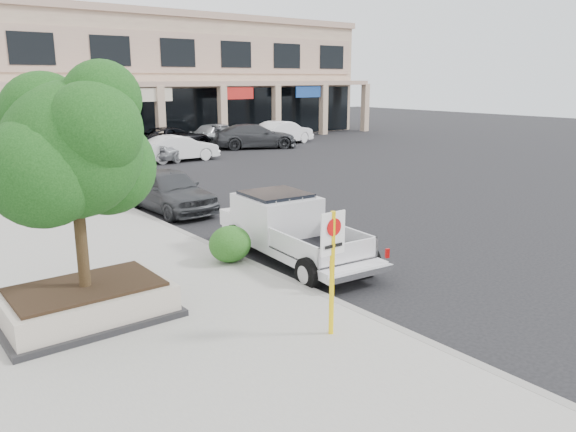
# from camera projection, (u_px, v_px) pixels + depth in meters

# --- Properties ---
(ground) EXTENTS (120.00, 120.00, 0.00)m
(ground) POSITION_uv_depth(u_px,v_px,m) (347.00, 275.00, 13.75)
(ground) COLOR black
(ground) RESTS_ON ground
(sidewalk) EXTENTS (8.00, 52.00, 0.15)m
(sidewalk) POSITION_uv_depth(u_px,v_px,m) (44.00, 255.00, 15.06)
(sidewalk) COLOR gray
(sidewalk) RESTS_ON ground
(curb) EXTENTS (0.20, 52.00, 0.15)m
(curb) POSITION_uv_depth(u_px,v_px,m) (177.00, 231.00, 17.42)
(curb) COLOR gray
(curb) RESTS_ON ground
(strip_mall) EXTENTS (40.55, 12.43, 9.50)m
(strip_mall) POSITION_uv_depth(u_px,v_px,m) (120.00, 77.00, 43.41)
(strip_mall) COLOR tan
(strip_mall) RESTS_ON ground
(planter) EXTENTS (3.20, 2.20, 0.68)m
(planter) POSITION_uv_depth(u_px,v_px,m) (87.00, 303.00, 10.85)
(planter) COLOR black
(planter) RESTS_ON sidewalk
(planter_tree) EXTENTS (2.90, 2.55, 4.00)m
(planter_tree) POSITION_uv_depth(u_px,v_px,m) (78.00, 150.00, 10.34)
(planter_tree) COLOR #302112
(planter_tree) RESTS_ON planter
(no_parking_sign) EXTENTS (0.55, 0.09, 2.30)m
(no_parking_sign) POSITION_uv_depth(u_px,v_px,m) (332.00, 256.00, 9.92)
(no_parking_sign) COLOR yellow
(no_parking_sign) RESTS_ON sidewalk
(hedge) EXTENTS (1.10, 0.99, 0.93)m
(hedge) POSITION_uv_depth(u_px,v_px,m) (230.00, 244.00, 14.18)
(hedge) COLOR #204A15
(hedge) RESTS_ON sidewalk
(pickup_truck) EXTENTS (2.45, 5.56, 1.70)m
(pickup_truck) POSITION_uv_depth(u_px,v_px,m) (296.00, 231.00, 14.54)
(pickup_truck) COLOR silver
(pickup_truck) RESTS_ON ground
(curb_car_a) EXTENTS (2.02, 4.64, 1.56)m
(curb_car_a) POSITION_uv_depth(u_px,v_px,m) (169.00, 190.00, 20.19)
(curb_car_a) COLOR #333539
(curb_car_a) RESTS_ON ground
(curb_car_b) EXTENTS (1.60, 4.52, 1.49)m
(curb_car_b) POSITION_uv_depth(u_px,v_px,m) (112.00, 171.00, 24.47)
(curb_car_b) COLOR #ABADB3
(curb_car_b) RESTS_ON ground
(curb_car_c) EXTENTS (2.24, 5.11, 1.46)m
(curb_car_c) POSITION_uv_depth(u_px,v_px,m) (83.00, 165.00, 26.18)
(curb_car_c) COLOR silver
(curb_car_c) RESTS_ON ground
(curb_car_d) EXTENTS (2.93, 5.90, 1.61)m
(curb_car_d) POSITION_uv_depth(u_px,v_px,m) (48.00, 146.00, 32.95)
(curb_car_d) COLOR black
(curb_car_d) RESTS_ON ground
(lot_car_a) EXTENTS (4.83, 3.39, 1.53)m
(lot_car_a) POSITION_uv_depth(u_px,v_px,m) (180.00, 147.00, 32.98)
(lot_car_a) COLOR gray
(lot_car_a) RESTS_ON ground
(lot_car_b) EXTENTS (4.58, 1.70, 1.50)m
(lot_car_b) POSITION_uv_depth(u_px,v_px,m) (179.00, 148.00, 32.48)
(lot_car_b) COLOR silver
(lot_car_b) RESTS_ON ground
(lot_car_c) EXTENTS (6.16, 4.31, 1.66)m
(lot_car_c) POSITION_uv_depth(u_px,v_px,m) (255.00, 136.00, 38.45)
(lot_car_c) COLOR #313337
(lot_car_c) RESTS_ON ground
(lot_car_d) EXTENTS (5.74, 3.10, 1.53)m
(lot_car_d) POSITION_uv_depth(u_px,v_px,m) (172.00, 138.00, 37.66)
(lot_car_d) COLOR black
(lot_car_d) RESTS_ON ground
(lot_car_e) EXTENTS (5.12, 3.16, 1.63)m
(lot_car_e) POSITION_uv_depth(u_px,v_px,m) (219.00, 134.00, 40.40)
(lot_car_e) COLOR #ABAFB4
(lot_car_e) RESTS_ON ground
(lot_car_f) EXTENTS (5.31, 2.73, 1.67)m
(lot_car_f) POSITION_uv_depth(u_px,v_px,m) (283.00, 132.00, 40.97)
(lot_car_f) COLOR white
(lot_car_f) RESTS_ON ground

